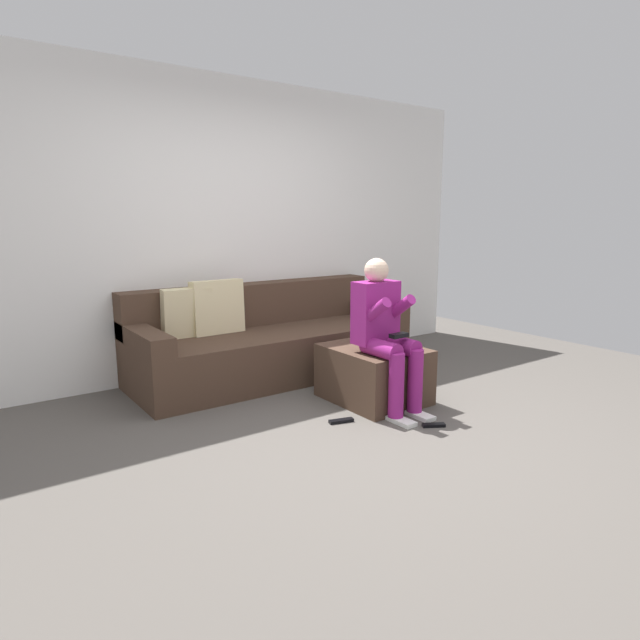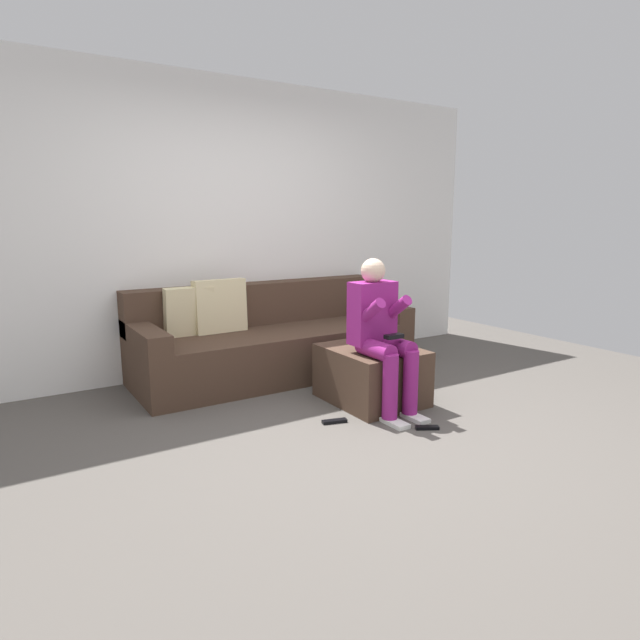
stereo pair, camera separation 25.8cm
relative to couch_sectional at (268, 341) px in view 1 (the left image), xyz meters
The scene contains 7 objects.
ground_plane 1.71m from the couch_sectional, 96.60° to the right, with size 7.38×7.38×0.00m, color #544F49.
wall_back 1.12m from the couch_sectional, 113.57° to the left, with size 5.67×0.10×2.64m, color white.
couch_sectional is the anchor object (origin of this frame).
ottoman 1.13m from the couch_sectional, 73.53° to the right, with size 0.62×0.74×0.43m, color #473326.
person_seated 1.34m from the couch_sectional, 79.15° to the right, with size 0.34×0.59×1.12m.
remote_near_ottoman 1.79m from the couch_sectional, 80.62° to the right, with size 0.16×0.05×0.02m, color black.
remote_by_storage_bin 1.36m from the couch_sectional, 97.73° to the right, with size 0.18×0.05×0.02m, color black.
Camera 1 is at (-2.18, -2.45, 1.40)m, focal length 30.21 mm.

